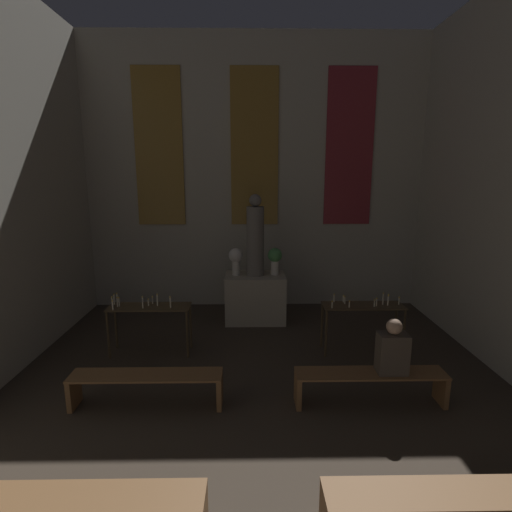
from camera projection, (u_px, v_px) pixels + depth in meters
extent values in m
cube|color=#B2AD9E|center=(255.00, 176.00, 8.30)|extent=(7.17, 0.12, 5.57)
cube|color=olive|center=(159.00, 148.00, 8.08)|extent=(0.97, 0.03, 3.12)
cube|color=olive|center=(255.00, 148.00, 8.11)|extent=(0.97, 0.03, 3.12)
cube|color=maroon|center=(349.00, 148.00, 8.14)|extent=(0.97, 0.03, 3.12)
cube|color=#ADA38E|center=(255.00, 298.00, 7.77)|extent=(1.15, 0.75, 0.92)
cylinder|color=slate|center=(255.00, 241.00, 7.54)|extent=(0.33, 0.33, 1.31)
sphere|color=slate|center=(255.00, 200.00, 7.38)|extent=(0.23, 0.23, 0.23)
cylinder|color=beige|center=(236.00, 268.00, 7.64)|extent=(0.15, 0.15, 0.29)
sphere|color=silver|center=(236.00, 255.00, 7.59)|extent=(0.27, 0.27, 0.27)
cylinder|color=beige|center=(275.00, 267.00, 7.65)|extent=(0.15, 0.15, 0.29)
sphere|color=#4C9351|center=(275.00, 255.00, 7.60)|extent=(0.27, 0.27, 0.27)
cube|color=#473823|center=(149.00, 307.00, 6.28)|extent=(1.28, 0.42, 0.02)
cylinder|color=#473823|center=(108.00, 335.00, 6.17)|extent=(0.04, 0.04, 0.77)
cylinder|color=#473823|center=(187.00, 335.00, 6.19)|extent=(0.04, 0.04, 0.77)
cylinder|color=#473823|center=(116.00, 326.00, 6.52)|extent=(0.04, 0.04, 0.77)
cylinder|color=#473823|center=(191.00, 326.00, 6.54)|extent=(0.04, 0.04, 0.77)
cylinder|color=silver|center=(148.00, 303.00, 6.28)|extent=(0.02, 0.02, 0.10)
sphere|color=#F9CC4C|center=(148.00, 299.00, 6.27)|extent=(0.02, 0.02, 0.02)
cylinder|color=silver|center=(157.00, 300.00, 6.27)|extent=(0.02, 0.02, 0.18)
sphere|color=#F9CC4C|center=(157.00, 294.00, 6.25)|extent=(0.02, 0.02, 0.02)
cylinder|color=silver|center=(114.00, 300.00, 6.34)|extent=(0.02, 0.02, 0.16)
sphere|color=#F9CC4C|center=(114.00, 294.00, 6.32)|extent=(0.02, 0.02, 0.02)
cylinder|color=silver|center=(119.00, 302.00, 6.25)|extent=(0.02, 0.02, 0.13)
sphere|color=#F9CC4C|center=(119.00, 298.00, 6.23)|extent=(0.02, 0.02, 0.02)
cylinder|color=silver|center=(112.00, 303.00, 6.16)|extent=(0.02, 0.02, 0.17)
sphere|color=#F9CC4C|center=(112.00, 297.00, 6.14)|extent=(0.02, 0.02, 0.02)
cylinder|color=silver|center=(113.00, 306.00, 6.09)|extent=(0.02, 0.02, 0.13)
sphere|color=#F9CC4C|center=(112.00, 301.00, 6.07)|extent=(0.02, 0.02, 0.02)
cylinder|color=silver|center=(153.00, 301.00, 6.38)|extent=(0.02, 0.02, 0.10)
sphere|color=#F9CC4C|center=(152.00, 297.00, 6.37)|extent=(0.02, 0.02, 0.02)
cylinder|color=silver|center=(170.00, 303.00, 6.18)|extent=(0.02, 0.02, 0.16)
sphere|color=#F9CC4C|center=(170.00, 297.00, 6.16)|extent=(0.02, 0.02, 0.02)
cylinder|color=silver|center=(117.00, 302.00, 6.24)|extent=(0.02, 0.02, 0.14)
sphere|color=#F9CC4C|center=(117.00, 297.00, 6.23)|extent=(0.02, 0.02, 0.02)
cylinder|color=silver|center=(117.00, 299.00, 6.41)|extent=(0.02, 0.02, 0.15)
sphere|color=#F9CC4C|center=(117.00, 293.00, 6.39)|extent=(0.02, 0.02, 0.02)
cylinder|color=silver|center=(143.00, 303.00, 6.16)|extent=(0.02, 0.02, 0.17)
sphere|color=#F9CC4C|center=(142.00, 297.00, 6.14)|extent=(0.02, 0.02, 0.02)
cube|color=#473823|center=(363.00, 306.00, 6.33)|extent=(1.28, 0.42, 0.02)
cylinder|color=#473823|center=(326.00, 334.00, 6.22)|extent=(0.04, 0.04, 0.77)
cylinder|color=#473823|center=(404.00, 333.00, 6.24)|extent=(0.04, 0.04, 0.77)
cylinder|color=#473823|center=(322.00, 325.00, 6.58)|extent=(0.04, 0.04, 0.77)
cylinder|color=#473823|center=(396.00, 325.00, 6.60)|extent=(0.04, 0.04, 0.77)
cylinder|color=silver|center=(383.00, 299.00, 6.33)|extent=(0.02, 0.02, 0.18)
sphere|color=#F9CC4C|center=(383.00, 293.00, 6.31)|extent=(0.02, 0.02, 0.02)
cylinder|color=silver|center=(399.00, 301.00, 6.34)|extent=(0.02, 0.02, 0.10)
sphere|color=#F9CC4C|center=(399.00, 297.00, 6.33)|extent=(0.02, 0.02, 0.02)
cylinder|color=silver|center=(345.00, 301.00, 6.38)|extent=(0.02, 0.02, 0.11)
sphere|color=#F9CC4C|center=(345.00, 297.00, 6.37)|extent=(0.02, 0.02, 0.02)
cylinder|color=silver|center=(376.00, 303.00, 6.27)|extent=(0.02, 0.02, 0.12)
sphere|color=#F9CC4C|center=(377.00, 298.00, 6.25)|extent=(0.02, 0.02, 0.02)
cylinder|color=silver|center=(388.00, 301.00, 6.30)|extent=(0.02, 0.02, 0.15)
sphere|color=#F9CC4C|center=(388.00, 296.00, 6.28)|extent=(0.02, 0.02, 0.02)
cylinder|color=silver|center=(332.00, 305.00, 6.18)|extent=(0.02, 0.02, 0.10)
sphere|color=#F9CC4C|center=(332.00, 301.00, 6.17)|extent=(0.02, 0.02, 0.02)
cylinder|color=silver|center=(349.00, 305.00, 6.21)|extent=(0.02, 0.02, 0.09)
sphere|color=#F9CC4C|center=(349.00, 301.00, 6.20)|extent=(0.02, 0.02, 0.02)
cylinder|color=silver|center=(343.00, 299.00, 6.46)|extent=(0.02, 0.02, 0.10)
sphere|color=#F9CC4C|center=(344.00, 296.00, 6.45)|extent=(0.02, 0.02, 0.02)
cylinder|color=silver|center=(334.00, 298.00, 6.48)|extent=(0.02, 0.02, 0.11)
sphere|color=#F9CC4C|center=(334.00, 294.00, 6.46)|extent=(0.02, 0.02, 0.02)
cylinder|color=silver|center=(374.00, 304.00, 6.24)|extent=(0.02, 0.02, 0.10)
sphere|color=#F9CC4C|center=(375.00, 300.00, 6.23)|extent=(0.02, 0.02, 0.02)
cylinder|color=silver|center=(388.00, 299.00, 6.48)|extent=(0.02, 0.02, 0.11)
sphere|color=#F9CC4C|center=(389.00, 295.00, 6.46)|extent=(0.02, 0.02, 0.02)
cube|color=brown|center=(83.00, 498.00, 3.04)|extent=(1.86, 0.36, 0.03)
cube|color=brown|center=(443.00, 493.00, 3.09)|extent=(1.86, 0.36, 0.03)
cube|color=brown|center=(146.00, 375.00, 4.89)|extent=(1.86, 0.36, 0.03)
cube|color=brown|center=(74.00, 392.00, 4.92)|extent=(0.06, 0.32, 0.40)
cube|color=brown|center=(220.00, 390.00, 4.95)|extent=(0.06, 0.32, 0.40)
cube|color=brown|center=(371.00, 373.00, 4.94)|extent=(1.86, 0.36, 0.03)
cube|color=brown|center=(298.00, 390.00, 4.97)|extent=(0.06, 0.32, 0.40)
cube|color=brown|center=(441.00, 388.00, 4.99)|extent=(0.06, 0.32, 0.40)
cube|color=#4C4238|center=(392.00, 353.00, 4.89)|extent=(0.36, 0.24, 0.50)
sphere|color=tan|center=(394.00, 327.00, 4.81)|extent=(0.19, 0.19, 0.19)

